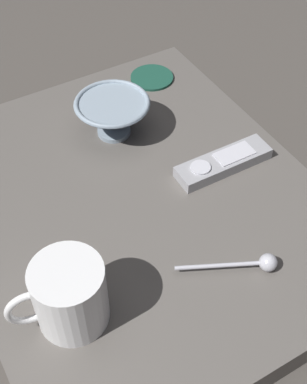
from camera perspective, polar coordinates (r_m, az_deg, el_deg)
name	(u,v)px	position (r m, az deg, el deg)	size (l,w,h in m)	color
ground_plane	(137,218)	(0.86, -1.79, -2.77)	(6.00, 6.00, 0.00)	#47423D
table	(137,208)	(0.84, -1.83, -1.70)	(0.54, 0.65, 0.05)	#5B5651
cereal_bowl	(113,115)	(0.91, -4.37, 8.20)	(0.13, 0.13, 0.07)	#8C9EAD
coffee_mug	(69,295)	(0.67, -9.08, -10.88)	(0.13, 0.09, 0.10)	white
teaspoon	(258,263)	(0.74, 11.13, -7.48)	(0.13, 0.07, 0.03)	silver
tv_remote_near	(223,162)	(0.87, 7.48, 3.16)	(0.16, 0.05, 0.02)	#9E9EA3
drink_coaster	(152,78)	(1.05, -0.17, 12.16)	(0.08, 0.08, 0.01)	#194738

